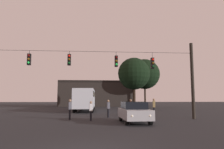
{
  "coord_description": "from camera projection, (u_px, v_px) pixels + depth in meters",
  "views": [
    {
      "loc": [
        0.24,
        -7.21,
        1.75
      ],
      "look_at": [
        1.9,
        14.3,
        4.16
      ],
      "focal_mm": 34.71,
      "sensor_mm": 36.0,
      "label": 1
    }
  ],
  "objects": [
    {
      "name": "ground_plane",
      "position": [
        93.0,
        111.0,
        31.21
      ],
      "size": [
        168.0,
        168.0,
        0.0
      ],
      "primitive_type": "plane",
      "color": "black",
      "rests_on": "ground"
    },
    {
      "name": "pedestrian_crossing_right",
      "position": [
        131.0,
        107.0,
        21.28
      ],
      "size": [
        0.26,
        0.38,
        1.69
      ],
      "color": "black",
      "rests_on": "ground"
    },
    {
      "name": "pedestrian_trailing",
      "position": [
        91.0,
        110.0,
        17.29
      ],
      "size": [
        0.27,
        0.38,
        1.54
      ],
      "color": "black",
      "rests_on": "ground"
    },
    {
      "name": "pedestrian_crossing_center",
      "position": [
        70.0,
        108.0,
        18.18
      ],
      "size": [
        0.32,
        0.41,
        1.69
      ],
      "color": "black",
      "rests_on": "ground"
    },
    {
      "name": "pedestrian_crossing_left",
      "position": [
        154.0,
        106.0,
        21.89
      ],
      "size": [
        0.3,
        0.4,
        1.76
      ],
      "color": "black",
      "rests_on": "ground"
    },
    {
      "name": "corner_building",
      "position": [
        96.0,
        94.0,
        50.19
      ],
      "size": [
        16.34,
        8.02,
        5.68
      ],
      "color": "black",
      "rests_on": "ground"
    },
    {
      "name": "overhead_signal_span",
      "position": [
        93.0,
        74.0,
        18.31
      ],
      "size": [
        17.74,
        0.44,
        6.66
      ],
      "color": "black",
      "rests_on": "ground"
    },
    {
      "name": "tree_left_silhouette",
      "position": [
        145.0,
        74.0,
        45.5
      ],
      "size": [
        6.3,
        6.3,
        10.03
      ],
      "color": "black",
      "rests_on": "ground"
    },
    {
      "name": "car_near_right",
      "position": [
        134.0,
        112.0,
        15.76
      ],
      "size": [
        1.91,
        4.38,
        1.52
      ],
      "color": "#99999E",
      "rests_on": "ground"
    },
    {
      "name": "pedestrian_near_bus",
      "position": [
        108.0,
        107.0,
        20.23
      ],
      "size": [
        0.3,
        0.4,
        1.64
      ],
      "color": "black",
      "rests_on": "ground"
    },
    {
      "name": "city_bus",
      "position": [
        85.0,
        98.0,
        31.03
      ],
      "size": [
        2.72,
        11.04,
        3.0
      ],
      "color": "#B7BCC6",
      "rests_on": "ground"
    },
    {
      "name": "tree_behind_building",
      "position": [
        134.0,
        74.0,
        35.45
      ],
      "size": [
        5.25,
        5.25,
        8.44
      ],
      "color": "black",
      "rests_on": "ground"
    }
  ]
}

